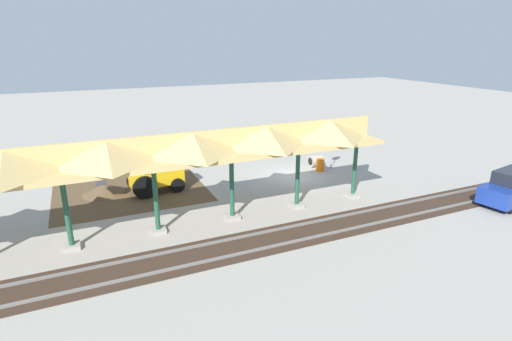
# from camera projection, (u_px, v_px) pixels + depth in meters

# --- Properties ---
(ground_plane) EXTENTS (120.00, 120.00, 0.00)m
(ground_plane) POSITION_uv_depth(u_px,v_px,m) (292.00, 176.00, 27.96)
(ground_plane) COLOR #9E998E
(dirt_work_zone) EXTENTS (9.06, 7.00, 0.01)m
(dirt_work_zone) POSITION_uv_depth(u_px,v_px,m) (131.00, 192.00, 24.90)
(dirt_work_zone) COLOR brown
(dirt_work_zone) RESTS_ON ground
(platform_canopy) EXTENTS (24.67, 3.20, 4.90)m
(platform_canopy) POSITION_uv_depth(u_px,v_px,m) (152.00, 151.00, 18.44)
(platform_canopy) COLOR #9E998E
(platform_canopy) RESTS_ON ground
(rail_tracks) EXTENTS (60.00, 2.58, 0.15)m
(rail_tracks) POSITION_uv_depth(u_px,v_px,m) (364.00, 219.00, 21.11)
(rail_tracks) COLOR slate
(rail_tracks) RESTS_ON ground
(stop_sign) EXTENTS (0.76, 0.06, 2.45)m
(stop_sign) POSITION_uv_depth(u_px,v_px,m) (332.00, 145.00, 29.07)
(stop_sign) COLOR gray
(stop_sign) RESTS_ON ground
(backhoe) EXTENTS (5.29, 2.00, 2.82)m
(backhoe) POSITION_uv_depth(u_px,v_px,m) (154.00, 173.00, 24.56)
(backhoe) COLOR #EAB214
(backhoe) RESTS_ON ground
(dirt_mound) EXTENTS (5.42, 5.42, 1.22)m
(dirt_mound) POSITION_uv_depth(u_px,v_px,m) (105.00, 193.00, 24.78)
(dirt_mound) COLOR brown
(dirt_mound) RESTS_ON ground
(concrete_pipe) EXTENTS (0.99, 0.92, 0.88)m
(concrete_pipe) POSITION_uv_depth(u_px,v_px,m) (316.00, 161.00, 29.95)
(concrete_pipe) COLOR #9E9384
(concrete_pipe) RESTS_ON ground
(distant_parked_car) EXTENTS (4.44, 2.46, 1.98)m
(distant_parked_car) POSITION_uv_depth(u_px,v_px,m) (511.00, 188.00, 22.93)
(distant_parked_car) COLOR navy
(distant_parked_car) RESTS_ON ground
(traffic_barrel) EXTENTS (0.56, 0.56, 0.90)m
(traffic_barrel) POSITION_uv_depth(u_px,v_px,m) (320.00, 165.00, 28.91)
(traffic_barrel) COLOR orange
(traffic_barrel) RESTS_ON ground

